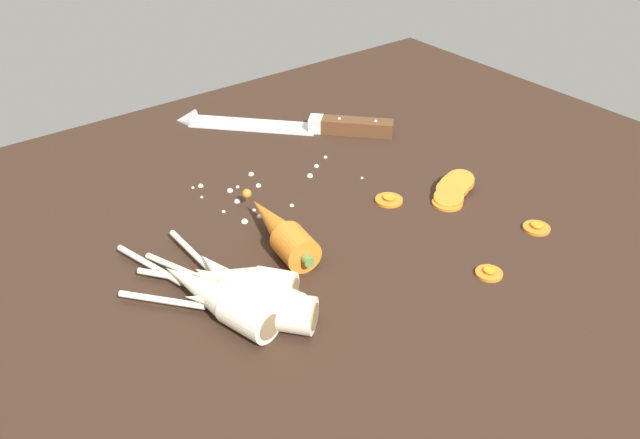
% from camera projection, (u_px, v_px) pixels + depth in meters
% --- Properties ---
extents(ground_plane, '(1.20, 0.90, 0.04)m').
position_uv_depth(ground_plane, '(310.00, 236.00, 0.91)').
color(ground_plane, '#332116').
extents(chefs_knife, '(0.26, 0.28, 0.04)m').
position_uv_depth(chefs_knife, '(279.00, 124.00, 1.13)').
color(chefs_knife, silver).
rests_on(chefs_knife, ground_plane).
extents(whole_carrot, '(0.06, 0.18, 0.04)m').
position_uv_depth(whole_carrot, '(280.00, 230.00, 0.85)').
color(whole_carrot, orange).
rests_on(whole_carrot, ground_plane).
extents(parsnip_front, '(0.09, 0.20, 0.04)m').
position_uv_depth(parsnip_front, '(244.00, 290.00, 0.75)').
color(parsnip_front, silver).
rests_on(parsnip_front, ground_plane).
extents(parsnip_mid_left, '(0.08, 0.24, 0.04)m').
position_uv_depth(parsnip_mid_left, '(215.00, 296.00, 0.75)').
color(parsnip_mid_left, silver).
rests_on(parsnip_mid_left, ground_plane).
extents(parsnip_mid_right, '(0.04, 0.22, 0.04)m').
position_uv_depth(parsnip_mid_right, '(234.00, 287.00, 0.76)').
color(parsnip_mid_right, silver).
rests_on(parsnip_mid_right, ground_plane).
extents(parsnip_back, '(0.15, 0.18, 0.04)m').
position_uv_depth(parsnip_back, '(249.00, 307.00, 0.73)').
color(parsnip_back, silver).
rests_on(parsnip_back, ground_plane).
extents(parsnip_outer, '(0.13, 0.16, 0.04)m').
position_uv_depth(parsnip_outer, '(241.00, 282.00, 0.77)').
color(parsnip_outer, silver).
rests_on(parsnip_outer, ground_plane).
extents(carrot_slice_stack, '(0.08, 0.06, 0.03)m').
position_uv_depth(carrot_slice_stack, '(452.00, 191.00, 0.95)').
color(carrot_slice_stack, orange).
rests_on(carrot_slice_stack, ground_plane).
extents(carrot_slice_stray_near, '(0.03, 0.03, 0.01)m').
position_uv_depth(carrot_slice_stray_near, '(537.00, 227.00, 0.89)').
color(carrot_slice_stray_near, orange).
rests_on(carrot_slice_stray_near, ground_plane).
extents(carrot_slice_stray_mid, '(0.03, 0.03, 0.01)m').
position_uv_depth(carrot_slice_stray_mid, '(489.00, 272.00, 0.81)').
color(carrot_slice_stray_mid, orange).
rests_on(carrot_slice_stray_mid, ground_plane).
extents(carrot_slice_stray_far, '(0.04, 0.04, 0.01)m').
position_uv_depth(carrot_slice_stray_far, '(389.00, 199.00, 0.94)').
color(carrot_slice_stray_far, orange).
rests_on(carrot_slice_stray_far, ground_plane).
extents(mince_crumbs, '(0.21, 0.12, 0.01)m').
position_uv_depth(mince_crumbs, '(259.00, 188.00, 0.97)').
color(mince_crumbs, silver).
rests_on(mince_crumbs, ground_plane).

